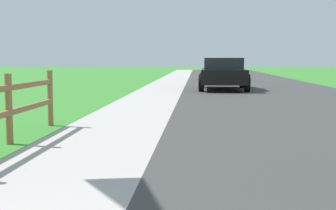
% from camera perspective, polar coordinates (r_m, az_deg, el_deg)
% --- Properties ---
extents(ground_plane, '(120.00, 120.00, 0.00)m').
position_cam_1_polar(ground_plane, '(25.37, 2.11, 2.43)').
color(ground_plane, '#337E2B').
extents(road_asphalt, '(7.00, 66.00, 0.01)m').
position_cam_1_polar(road_asphalt, '(27.51, 9.53, 2.60)').
color(road_asphalt, '#383838').
rests_on(road_asphalt, ground).
extents(curb_concrete, '(6.00, 66.00, 0.01)m').
position_cam_1_polar(curb_concrete, '(27.60, -4.03, 2.67)').
color(curb_concrete, '#ACA5A1').
rests_on(curb_concrete, ground).
extents(grass_verge, '(5.00, 66.00, 0.00)m').
position_cam_1_polar(grass_verge, '(27.84, -7.10, 2.67)').
color(grass_verge, '#337E2B').
rests_on(grass_verge, ground).
extents(parked_suv_black, '(2.17, 4.70, 1.39)m').
position_cam_1_polar(parked_suv_black, '(21.36, 6.55, 3.79)').
color(parked_suv_black, black).
rests_on(parked_suv_black, ground).
extents(parked_car_blue, '(2.26, 4.55, 1.41)m').
position_cam_1_polar(parked_car_blue, '(31.81, 6.34, 4.33)').
color(parked_car_blue, navy).
rests_on(parked_car_blue, ground).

